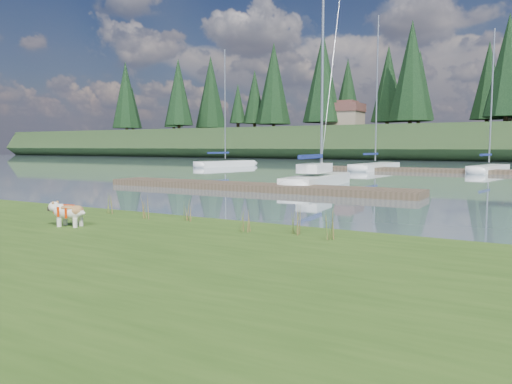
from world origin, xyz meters
The scene contains 23 objects.
ground centered at (0.00, 30.00, 0.00)m, with size 200.00×200.00×0.00m, color slate.
bank centered at (0.00, -6.00, 0.17)m, with size 60.00×9.00×0.35m, color #35531A.
ridge centered at (0.00, 73.00, 2.50)m, with size 200.00×20.00×5.00m, color #213519.
bulldog centered at (-0.75, -4.06, 0.68)m, with size 0.89×0.48×0.52m.
sailboat_main centered at (-2.17, 13.21, 0.42)m, with size 2.16×7.96×11.41m.
dock_near centered at (-4.00, 9.00, 0.15)m, with size 16.00×2.00×0.30m, color #4C3D2C.
dock_far centered at (2.00, 30.00, 0.15)m, with size 26.00×2.20×0.30m, color #4C3D2C.
sailboat_bg_0 centered at (-19.78, 31.48, 0.32)m, with size 3.22×8.25×11.72m.
sailboat_bg_1 centered at (-4.70, 32.28, 0.33)m, with size 2.32×9.03×13.22m.
sailboat_bg_2 centered at (4.34, 32.42, 0.33)m, with size 2.75×7.54×11.17m.
weed_0 centered at (-0.08, -2.36, 0.60)m, with size 0.17×0.14×0.59m.
weed_1 centered at (0.98, -2.12, 0.58)m, with size 0.17×0.14×0.56m.
weed_2 centered at (3.91, -2.49, 0.65)m, with size 0.17×0.14×0.72m.
weed_3 centered at (-1.50, -2.14, 0.59)m, with size 0.17×0.14×0.58m.
weed_4 centered at (2.90, -2.72, 0.56)m, with size 0.17×0.14×0.51m.
weed_5 centered at (4.66, -2.68, 0.60)m, with size 0.17×0.14×0.60m.
mud_lip centered at (0.00, -1.60, 0.07)m, with size 60.00×0.50×0.14m, color #33281C.
conifer_0 centered at (-55.00, 67.00, 12.64)m, with size 5.72×5.72×14.15m.
conifer_1 centered at (-40.00, 71.00, 11.28)m, with size 4.40×4.40×11.30m.
conifer_2 centered at (-25.00, 68.00, 13.54)m, with size 6.60×6.60×16.05m.
conifer_3 centered at (-10.00, 72.00, 11.74)m, with size 4.84×4.84×12.25m.
conifer_4 centered at (3.00, 66.00, 13.09)m, with size 6.16×6.16×15.10m.
house_0 centered at (-22.00, 70.00, 7.31)m, with size 6.30×5.30×4.65m.
Camera 1 is at (8.06, -11.21, 2.07)m, focal length 35.00 mm.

